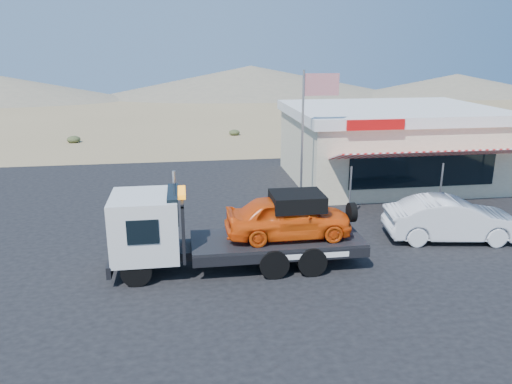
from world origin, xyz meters
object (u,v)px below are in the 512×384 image
white_sedan (452,219)px  jerky_store (389,143)px  tow_truck (232,226)px  flagpole (308,125)px

white_sedan → jerky_store: (1.09, 8.61, 1.18)m
tow_truck → flagpole: 6.90m
tow_truck → jerky_store: size_ratio=0.76×
flagpole → tow_truck: bearing=-125.5°
jerky_store → flagpole: bearing=-141.2°
tow_truck → flagpole: bearing=54.5°
jerky_store → white_sedan: bearing=-97.2°
jerky_store → flagpole: flagpole is taller
white_sedan → flagpole: bearing=56.2°
white_sedan → jerky_store: 8.75m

